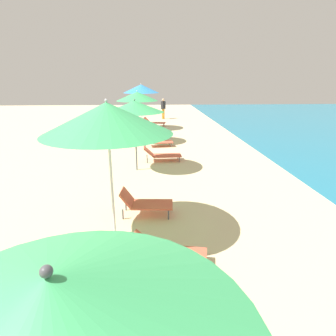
{
  "coord_description": "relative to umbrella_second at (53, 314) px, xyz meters",
  "views": [
    {
      "loc": [
        0.85,
        3.28,
        3.31
      ],
      "look_at": [
        1.25,
        10.53,
        0.92
      ],
      "focal_mm": 29.28,
      "sensor_mm": 36.0,
      "label": 1
    }
  ],
  "objects": [
    {
      "name": "lounger_fifth_inland",
      "position": [
        0.67,
        12.58,
        -1.98
      ],
      "size": [
        1.56,
        0.74,
        0.64
      ],
      "rotation": [
        0.0,
        0.0,
        0.1
      ],
      "color": "#D8593F",
      "rests_on": "ground"
    },
    {
      "name": "beach_ball",
      "position": [
        -2.3,
        20.38,
        -2.09
      ],
      "size": [
        0.34,
        0.34,
        0.34
      ],
      "primitive_type": "sphere",
      "color": "white",
      "rests_on": "ground"
    },
    {
      "name": "person_walking_far",
      "position": [
        1.39,
        22.59,
        -1.23
      ],
      "size": [
        0.41,
        0.41,
        1.7
      ],
      "rotation": [
        0.0,
        0.0,
        2.39
      ],
      "color": "orange",
      "rests_on": "ground"
    },
    {
      "name": "lounger_third_inland",
      "position": [
        0.7,
        3.24,
        -1.98
      ],
      "size": [
        1.48,
        0.84,
        0.54
      ],
      "rotation": [
        0.0,
        0.0,
        -0.2
      ],
      "color": "#D8593F",
      "rests_on": "ground"
    },
    {
      "name": "lounger_fifth_shoreside",
      "position": [
        0.49,
        14.79,
        -1.98
      ],
      "size": [
        1.45,
        0.7,
        0.56
      ],
      "rotation": [
        0.0,
        0.0,
        -0.02
      ],
      "color": "#D8593F",
      "rests_on": "ground"
    },
    {
      "name": "umbrella_second",
      "position": [
        0.0,
        0.0,
        0.0
      ],
      "size": [
        2.14,
        2.14,
        2.53
      ],
      "color": "#4C4C51",
      "rests_on": "ground"
    },
    {
      "name": "umbrella_third",
      "position": [
        -0.4,
        4.34,
        0.31
      ],
      "size": [
        2.56,
        2.56,
        2.94
      ],
      "color": "silver",
      "rests_on": "ground"
    },
    {
      "name": "umbrella_fifth",
      "position": [
        -0.3,
        13.5,
        0.17
      ],
      "size": [
        2.13,
        2.13,
        2.73
      ],
      "color": "silver",
      "rests_on": "ground"
    },
    {
      "name": "umbrella_farthest",
      "position": [
        -0.25,
        17.71,
        0.4
      ],
      "size": [
        2.36,
        2.36,
        2.99
      ],
      "color": "silver",
      "rests_on": "ground"
    },
    {
      "name": "lounger_third_shoreside",
      "position": [
        0.25,
        5.26,
        -1.93
      ],
      "size": [
        1.33,
        0.66,
        0.67
      ],
      "rotation": [
        0.0,
        0.0,
        -0.06
      ],
      "color": "#D8593F",
      "rests_on": "ground"
    },
    {
      "name": "umbrella_fourth",
      "position": [
        -0.15,
        8.88,
        0.09
      ],
      "size": [
        2.08,
        2.08,
        2.62
      ],
      "color": "#4C4C51",
      "rests_on": "ground"
    },
    {
      "name": "lounger_farthest_shoreside",
      "position": [
        0.57,
        18.85,
        -1.96
      ],
      "size": [
        1.61,
        0.85,
        0.64
      ],
      "rotation": [
        0.0,
        0.0,
        -0.18
      ],
      "color": "#D8593F",
      "rests_on": "ground"
    },
    {
      "name": "lounger_fourth_shoreside",
      "position": [
        0.83,
        10.02,
        -1.98
      ],
      "size": [
        1.59,
        0.65,
        0.6
      ],
      "rotation": [
        0.0,
        0.0,
        0.04
      ],
      "color": "#D8593F",
      "rests_on": "ground"
    },
    {
      "name": "person_walking_near",
      "position": [
        -2.95,
        15.88,
        -1.34
      ],
      "size": [
        0.42,
        0.4,
        1.54
      ],
      "rotation": [
        0.0,
        0.0,
        4.04
      ],
      "color": "silver",
      "rests_on": "ground"
    }
  ]
}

